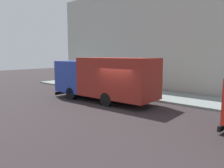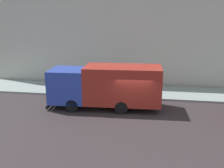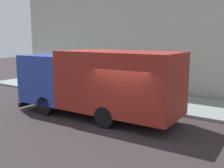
# 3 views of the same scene
# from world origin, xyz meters

# --- Properties ---
(ground) EXTENTS (80.00, 80.00, 0.00)m
(ground) POSITION_xyz_m (0.00, 0.00, 0.00)
(ground) COLOR #2F282A
(sidewalk) EXTENTS (4.01, 30.00, 0.15)m
(sidewalk) POSITION_xyz_m (5.00, 0.00, 0.07)
(sidewalk) COLOR gray
(sidewalk) RESTS_ON ground
(building_facade) EXTENTS (0.50, 30.00, 9.97)m
(building_facade) POSITION_xyz_m (7.51, 0.00, 4.98)
(building_facade) COLOR #B3B4A8
(building_facade) RESTS_ON ground
(large_utility_truck) EXTENTS (2.96, 8.31, 3.16)m
(large_utility_truck) POSITION_xyz_m (0.72, 2.12, 1.74)
(large_utility_truck) COLOR #283FA1
(large_utility_truck) RESTS_ON ground
(pedestrian_walking) EXTENTS (0.51, 0.51, 1.77)m
(pedestrian_walking) POSITION_xyz_m (6.29, 3.80, 1.08)
(pedestrian_walking) COLOR #413E4A
(pedestrian_walking) RESTS_ON sidewalk
(pedestrian_standing) EXTENTS (0.35, 0.35, 1.58)m
(pedestrian_standing) POSITION_xyz_m (3.96, 5.48, 0.98)
(pedestrian_standing) COLOR #413949
(pedestrian_standing) RESTS_ON sidewalk
(traffic_cone_orange) EXTENTS (0.40, 0.40, 0.58)m
(traffic_cone_orange) POSITION_xyz_m (3.23, 6.42, 0.43)
(traffic_cone_orange) COLOR orange
(traffic_cone_orange) RESTS_ON sidewalk
(street_sign_post) EXTENTS (0.44, 0.08, 2.26)m
(street_sign_post) POSITION_xyz_m (3.27, 2.80, 1.50)
(street_sign_post) COLOR #4C5156
(street_sign_post) RESTS_ON sidewalk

